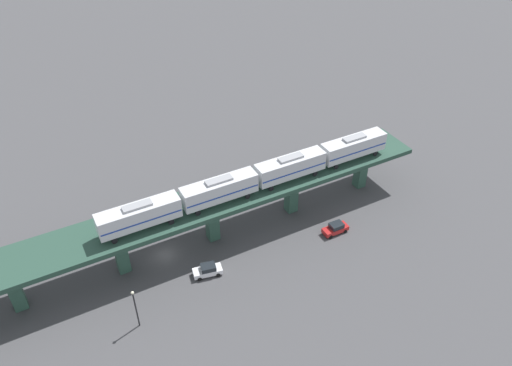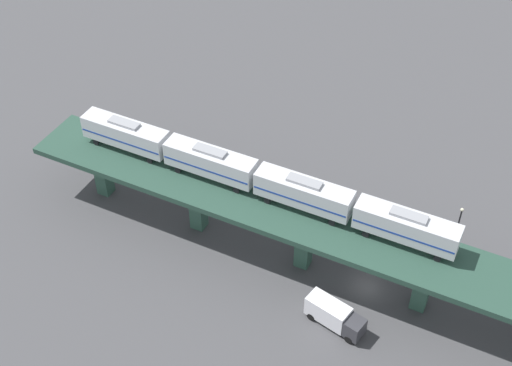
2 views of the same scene
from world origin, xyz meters
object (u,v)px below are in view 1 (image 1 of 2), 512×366
delivery_truck (158,218)px  street_car_white (208,270)px  subway_train (256,178)px  street_car_red (336,228)px  street_lamp (135,306)px

delivery_truck → street_car_white: bearing=-164.9°
subway_train → street_car_red: size_ratio=11.12×
delivery_truck → street_lamp: size_ratio=1.07×
street_car_white → delivery_truck: bearing=15.1°
street_car_white → delivery_truck: (13.92, 3.76, 0.82)m
subway_train → street_car_white: bearing=120.0°
subway_train → street_car_white: (-6.36, 11.00, -9.73)m
street_lamp → street_car_white: bearing=-67.7°
delivery_truck → subway_train: bearing=-117.1°
street_car_white → delivery_truck: delivery_truck is taller
delivery_truck → street_car_red: bearing=-118.0°
subway_train → street_car_white: subway_train is taller
street_car_red → street_lamp: (-4.73, 34.45, 3.17)m
subway_train → delivery_truck: bearing=62.9°
subway_train → street_lamp: 26.26m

